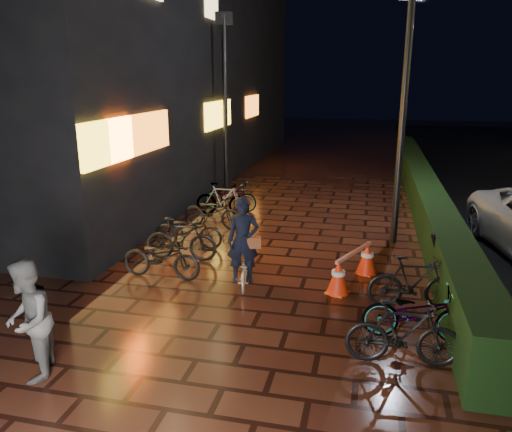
% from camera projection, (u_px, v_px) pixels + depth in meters
% --- Properties ---
extents(ground, '(80.00, 80.00, 0.00)m').
position_uv_depth(ground, '(260.00, 312.00, 8.51)').
color(ground, '#381911').
rests_on(ground, ground).
extents(hedge, '(0.70, 20.00, 1.00)m').
position_uv_depth(hedge, '(422.00, 191.00, 15.17)').
color(hedge, black).
rests_on(hedge, ground).
extents(bystander_person, '(0.90, 0.99, 1.65)m').
position_uv_depth(bystander_person, '(28.00, 321.00, 6.46)').
color(bystander_person, '#5A5B5D').
rests_on(bystander_person, ground).
extents(storefront_block, '(12.09, 22.00, 9.00)m').
position_uv_depth(storefront_block, '(92.00, 60.00, 20.11)').
color(storefront_block, black).
rests_on(storefront_block, ground).
extents(lamp_post_hedge, '(0.56, 0.16, 5.82)m').
position_uv_depth(lamp_post_hedge, '(404.00, 107.00, 11.23)').
color(lamp_post_hedge, black).
rests_on(lamp_post_hedge, ground).
extents(lamp_post_sf, '(0.55, 0.27, 5.79)m').
position_uv_depth(lamp_post_sf, '(225.00, 98.00, 16.17)').
color(lamp_post_sf, black).
rests_on(lamp_post_sf, ground).
extents(cyclist, '(0.70, 1.28, 1.75)m').
position_uv_depth(cyclist, '(243.00, 254.00, 9.37)').
color(cyclist, silver).
rests_on(cyclist, ground).
extents(traffic_barrier, '(0.98, 1.59, 0.66)m').
position_uv_depth(traffic_barrier, '(353.00, 267.00, 9.62)').
color(traffic_barrier, red).
rests_on(traffic_barrier, ground).
extents(cart_assembly, '(0.75, 0.65, 1.09)m').
position_uv_depth(cart_assembly, '(448.00, 257.00, 9.46)').
color(cart_assembly, black).
rests_on(cart_assembly, ground).
extents(parked_bikes_storefront, '(1.77, 5.99, 0.95)m').
position_uv_depth(parked_bikes_storefront, '(203.00, 219.00, 12.38)').
color(parked_bikes_storefront, black).
rests_on(parked_bikes_storefront, ground).
extents(parked_bikes_hedge, '(1.89, 2.47, 0.95)m').
position_uv_depth(parked_bikes_hedge, '(412.00, 308.00, 7.62)').
color(parked_bikes_hedge, black).
rests_on(parked_bikes_hedge, ground).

